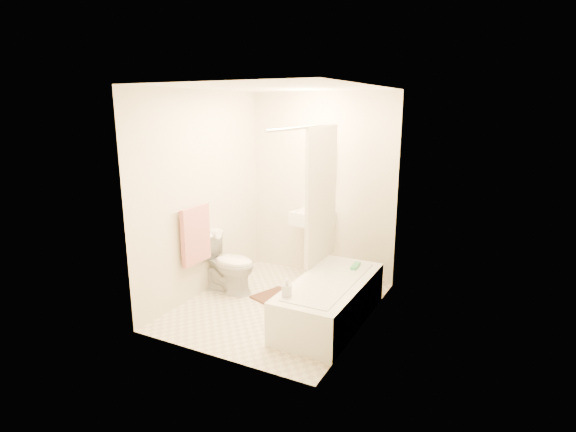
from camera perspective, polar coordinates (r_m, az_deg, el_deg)
The scene contains 17 objects.
floor at distance 5.21m, azimuth -1.29°, elevation -11.33°, with size 2.40×2.40×0.00m, color beige.
ceiling at distance 4.73m, azimuth -1.45°, elevation 16.05°, with size 2.40×2.40×0.00m, color white.
wall_back at distance 5.89m, azimuth 4.26°, elevation 3.82°, with size 2.00×0.02×2.40m, color beige.
wall_left at distance 5.38m, azimuth -10.76°, elevation 2.67°, with size 0.02×2.40×2.40m, color beige.
wall_right at distance 4.45m, azimuth 10.00°, elevation 0.44°, with size 0.02×2.40×2.40m, color beige.
mirror at distance 5.83m, azimuth 4.23°, elevation 6.70°, with size 0.40×0.03×0.55m, color white.
curtain_rod at distance 4.69m, azimuth 2.46°, elevation 11.17°, with size 0.03×0.03×1.70m, color silver.
shower_curtain at distance 5.14m, azimuth 4.26°, elevation 2.60°, with size 0.04×0.80×1.55m, color silver.
towel_bar at distance 5.18m, azimuth -12.06°, elevation 1.07°, with size 0.02×0.02×0.60m, color silver.
towel at distance 5.24m, azimuth -11.63°, elevation -2.38°, with size 0.06×0.45×0.66m, color #CC7266.
toilet_paper at distance 5.54m, azimuth -9.20°, elevation -2.26°, with size 0.12×0.12×0.11m, color white.
toilet at distance 5.53m, azimuth -7.68°, elevation -5.99°, with size 0.40×0.72×0.71m, color white.
sink at distance 5.95m, azimuth 3.19°, elevation -3.18°, with size 0.49×0.39×0.96m, color white, non-canonical shape.
bathtub at distance 4.82m, azimuth 5.37°, elevation -10.67°, with size 0.68×1.57×0.44m, color silver, non-canonical shape.
bath_mat at distance 5.35m, azimuth -0.86°, elevation -10.54°, with size 0.62×0.47×0.02m, color #51261C.
soap_bottle at distance 4.31m, azimuth -0.16°, elevation -9.12°, with size 0.08×0.08×0.18m, color white.
scrub_brush at distance 5.14m, azimuth 8.57°, elevation -6.33°, with size 0.06×0.22×0.04m, color #40A665.
Camera 1 is at (2.28, -4.15, 2.20)m, focal length 28.00 mm.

